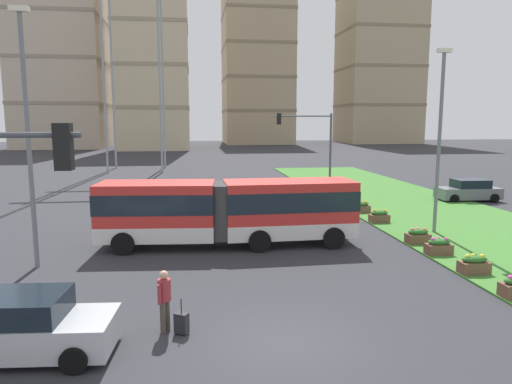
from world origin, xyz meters
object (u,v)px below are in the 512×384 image
(pedestrian_crossing, at_px, (164,297))
(flower_planter_5, at_px, (361,207))
(apartment_tower_eastcentre, at_px, (379,51))
(apartment_tower_centre, at_px, (257,65))
(streetlight_median, at_px, (440,135))
(rolling_suitcase, at_px, (182,323))
(car_grey_wagon, at_px, (468,191))
(flower_planter_1, at_px, (474,264))
(apartment_tower_west, at_px, (60,42))
(flower_planter_3, at_px, (418,236))
(apartment_tower_westcentre, at_px, (152,49))
(streetlight_left, at_px, (28,130))
(articulated_bus, at_px, (228,210))
(flower_planter_4, at_px, (379,216))
(traffic_light_far_right, at_px, (313,141))
(flower_planter_2, at_px, (439,246))
(car_silver_hatch, at_px, (21,327))

(pedestrian_crossing, relative_size, flower_planter_5, 1.58)
(apartment_tower_eastcentre, bearing_deg, pedestrian_crossing, -114.53)
(flower_planter_5, height_order, apartment_tower_centre, apartment_tower_centre)
(pedestrian_crossing, relative_size, streetlight_median, 0.19)
(rolling_suitcase, bearing_deg, apartment_tower_centre, 81.16)
(car_grey_wagon, xyz_separation_m, apartment_tower_eastcentre, (29.68, 91.46, 23.28))
(car_grey_wagon, distance_m, flower_planter_1, 18.25)
(apartment_tower_west, bearing_deg, flower_planter_3, -66.77)
(rolling_suitcase, relative_size, apartment_tower_west, 0.02)
(apartment_tower_westcentre, xyz_separation_m, apartment_tower_eastcentre, (57.20, 22.11, 3.77))
(pedestrian_crossing, xyz_separation_m, apartment_tower_west, (-26.87, 96.64, 21.67))
(streetlight_left, height_order, apartment_tower_centre, apartment_tower_centre)
(streetlight_left, xyz_separation_m, apartment_tower_eastcentre, (55.75, 103.80, 18.62))
(streetlight_median, bearing_deg, apartment_tower_eastcentre, 69.69)
(flower_planter_5, xyz_separation_m, apartment_tower_westcentre, (-18.08, 72.90, 19.84))
(rolling_suitcase, relative_size, streetlight_median, 0.10)
(apartment_tower_eastcentre, bearing_deg, articulated_bus, -115.28)
(apartment_tower_west, bearing_deg, streetlight_median, -65.25)
(pedestrian_crossing, xyz_separation_m, flower_planter_4, (11.25, 12.45, -0.58))
(flower_planter_1, distance_m, apartment_tower_west, 103.21)
(flower_planter_1, distance_m, streetlight_left, 17.66)
(flower_planter_3, height_order, traffic_light_far_right, traffic_light_far_right)
(flower_planter_1, relative_size, streetlight_median, 0.12)
(flower_planter_5, distance_m, streetlight_left, 19.45)
(pedestrian_crossing, height_order, traffic_light_far_right, traffic_light_far_right)
(flower_planter_4, relative_size, apartment_tower_eastcentre, 0.02)
(flower_planter_2, distance_m, streetlight_left, 17.37)
(car_silver_hatch, bearing_deg, apartment_tower_westcentre, 92.19)
(flower_planter_5, bearing_deg, car_silver_hatch, -131.96)
(flower_planter_1, xyz_separation_m, apartment_tower_centre, (6.61, 108.48, 19.78))
(flower_planter_4, height_order, streetlight_left, streetlight_left)
(traffic_light_far_right, height_order, streetlight_median, streetlight_median)
(traffic_light_far_right, distance_m, streetlight_median, 11.71)
(pedestrian_crossing, bearing_deg, rolling_suitcase, -23.96)
(flower_planter_5, relative_size, apartment_tower_centre, 0.03)
(streetlight_left, xyz_separation_m, apartment_tower_centre, (23.23, 105.21, 14.79))
(pedestrian_crossing, bearing_deg, streetlight_median, 36.74)
(flower_planter_3, bearing_deg, streetlight_median, 46.49)
(pedestrian_crossing, bearing_deg, flower_planter_4, 47.90)
(pedestrian_crossing, bearing_deg, flower_planter_2, 27.75)
(articulated_bus, relative_size, traffic_light_far_right, 1.90)
(flower_planter_2, bearing_deg, car_grey_wagon, 54.08)
(flower_planter_4, bearing_deg, apartment_tower_eastcentre, 68.23)
(car_silver_hatch, height_order, apartment_tower_eastcentre, apartment_tower_eastcentre)
(flower_planter_2, height_order, apartment_tower_westcentre, apartment_tower_westcentre)
(streetlight_left, bearing_deg, flower_planter_1, -11.12)
(flower_planter_2, bearing_deg, flower_planter_4, 90.00)
(flower_planter_2, distance_m, streetlight_median, 6.36)
(flower_planter_1, height_order, streetlight_left, streetlight_left)
(flower_planter_3, height_order, flower_planter_4, same)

